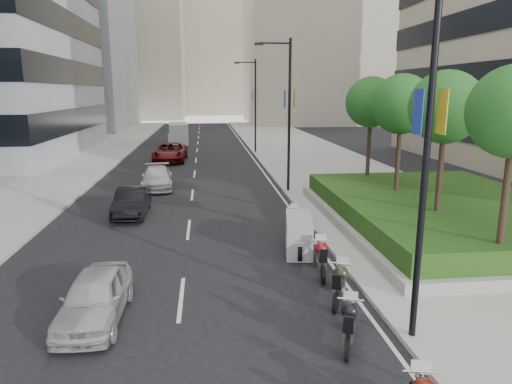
{
  "coord_description": "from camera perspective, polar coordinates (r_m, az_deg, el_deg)",
  "views": [
    {
      "loc": [
        -0.69,
        -8.75,
        6.05
      ],
      "look_at": [
        1.36,
        9.37,
        2.0
      ],
      "focal_mm": 32.0,
      "sensor_mm": 36.0,
      "label": 1
    }
  ],
  "objects": [
    {
      "name": "planter",
      "position": [
        22.33,
        22.47,
        -3.25
      ],
      "size": [
        10.0,
        14.0,
        0.4
      ],
      "primitive_type": "cube",
      "color": "#99968E",
      "rests_on": "sidewalk_right"
    },
    {
      "name": "motorcycle_2",
      "position": [
        11.74,
        11.55,
        -15.85
      ],
      "size": [
        0.88,
        1.88,
        0.98
      ],
      "rotation": [
        0.0,
        0.0,
        1.22
      ],
      "color": "black",
      "rests_on": "ground"
    },
    {
      "name": "motorcycle_5",
      "position": [
        17.48,
        5.36,
        -5.33
      ],
      "size": [
        1.3,
        2.46,
        1.42
      ],
      "rotation": [
        0.0,
        0.0,
        1.41
      ],
      "color": "black",
      "rests_on": "ground"
    },
    {
      "name": "tree_1",
      "position": [
        19.12,
        22.64,
        9.7
      ],
      "size": [
        2.8,
        2.8,
        6.3
      ],
      "color": "#332319",
      "rests_on": "planter"
    },
    {
      "name": "sidewalk_right",
      "position": [
        40.39,
        7.54,
        3.91
      ],
      "size": [
        10.0,
        100.0,
        0.15
      ],
      "primitive_type": "cube",
      "color": "#9E9B93",
      "rests_on": "ground"
    },
    {
      "name": "lane_centre",
      "position": [
        39.23,
        -7.55,
        3.55
      ],
      "size": [
        0.12,
        100.0,
        0.01
      ],
      "primitive_type": "cube",
      "color": "silver",
      "rests_on": "ground"
    },
    {
      "name": "building_cream_right",
      "position": [
        92.38,
        8.34,
        19.83
      ],
      "size": [
        28.0,
        24.0,
        36.0
      ],
      "primitive_type": "cube",
      "color": "#B7AD93",
      "rests_on": "ground"
    },
    {
      "name": "car_c",
      "position": [
        29.62,
        -12.27,
        1.77
      ],
      "size": [
        2.23,
        4.75,
        1.34
      ],
      "primitive_type": "imported",
      "rotation": [
        0.0,
        0.0,
        0.08
      ],
      "color": "silver",
      "rests_on": "ground"
    },
    {
      "name": "motorcycle_6",
      "position": [
        19.91,
        4.74,
        -3.6
      ],
      "size": [
        0.72,
        1.99,
        1.0
      ],
      "rotation": [
        0.0,
        0.0,
        1.35
      ],
      "color": "black",
      "rests_on": "ground"
    },
    {
      "name": "building_grey_far",
      "position": [
        82.62,
        -23.98,
        17.72
      ],
      "size": [
        22.0,
        26.0,
        30.0
      ],
      "primitive_type": "cube",
      "color": "gray",
      "rests_on": "ground"
    },
    {
      "name": "tree_2",
      "position": [
        22.71,
        17.74,
        10.36
      ],
      "size": [
        2.8,
        2.8,
        6.3
      ],
      "color": "#332319",
      "rests_on": "planter"
    },
    {
      "name": "lamp_post_0",
      "position": [
        10.93,
        19.97,
        6.6
      ],
      "size": [
        2.34,
        0.45,
        9.0
      ],
      "color": "black",
      "rests_on": "ground"
    },
    {
      "name": "building_cream_centre",
      "position": [
        129.43,
        -5.48,
        18.21
      ],
      "size": [
        30.0,
        24.0,
        38.0
      ],
      "primitive_type": "cube",
      "color": "#B7AD93",
      "rests_on": "ground"
    },
    {
      "name": "hedge",
      "position": [
        22.18,
        22.6,
        -1.75
      ],
      "size": [
        9.4,
        13.4,
        0.8
      ],
      "primitive_type": "cube",
      "color": "#153E11",
      "rests_on": "planter"
    },
    {
      "name": "sidewalk_left",
      "position": [
        40.81,
        -22.48,
        3.15
      ],
      "size": [
        8.0,
        100.0,
        0.15
      ],
      "primitive_type": "cube",
      "color": "#9E9B93",
      "rests_on": "ground"
    },
    {
      "name": "motorcycle_4",
      "position": [
        15.61,
        8.2,
        -8.2
      ],
      "size": [
        0.7,
        2.1,
        1.05
      ],
      "rotation": [
        0.0,
        0.0,
        1.39
      ],
      "color": "black",
      "rests_on": "ground"
    },
    {
      "name": "car_d",
      "position": [
        40.76,
        -10.68,
        4.91
      ],
      "size": [
        2.88,
        5.86,
        1.6
      ],
      "primitive_type": "imported",
      "rotation": [
        0.0,
        0.0,
        -0.04
      ],
      "color": "#580A0B",
      "rests_on": "ground"
    },
    {
      "name": "ground",
      "position": [
        10.67,
        -1.72,
        -22.05
      ],
      "size": [
        160.0,
        160.0,
        0.0
      ],
      "primitive_type": "plane",
      "color": "black",
      "rests_on": "ground"
    },
    {
      "name": "building_cream_left",
      "position": [
        110.67,
        -16.19,
        17.73
      ],
      "size": [
        26.0,
        24.0,
        34.0
      ],
      "primitive_type": "cube",
      "color": "#B7AD93",
      "rests_on": "ground"
    },
    {
      "name": "lamp_post_1",
      "position": [
        27.21,
        3.87,
        10.42
      ],
      "size": [
        2.34,
        0.45,
        9.0
      ],
      "color": "black",
      "rests_on": "ground"
    },
    {
      "name": "tree_3",
      "position": [
        26.41,
        14.18,
        10.79
      ],
      "size": [
        2.8,
        2.8,
        6.3
      ],
      "color": "#332319",
      "rests_on": "planter"
    },
    {
      "name": "car_b",
      "position": [
        23.44,
        -15.24,
        -1.17
      ],
      "size": [
        1.45,
        4.15,
        1.37
      ],
      "primitive_type": "imported",
      "rotation": [
        0.0,
        0.0,
        -0.0
      ],
      "color": "black",
      "rests_on": "ground"
    },
    {
      "name": "lane_edge",
      "position": [
        39.47,
        0.03,
        3.71
      ],
      "size": [
        0.12,
        100.0,
        0.01
      ],
      "primitive_type": "cube",
      "color": "silver",
      "rests_on": "ground"
    },
    {
      "name": "lamp_post_2",
      "position": [
        45.03,
        -0.27,
        11.27
      ],
      "size": [
        2.34,
        0.45,
        9.0
      ],
      "color": "black",
      "rests_on": "ground"
    },
    {
      "name": "motorcycle_3",
      "position": [
        13.81,
        10.41,
        -11.21
      ],
      "size": [
        1.0,
        1.89,
        1.01
      ],
      "rotation": [
        0.0,
        0.0,
        1.14
      ],
      "color": "black",
      "rests_on": "ground"
    },
    {
      "name": "delivery_van",
      "position": [
        54.58,
        -9.69,
        7.14
      ],
      "size": [
        2.53,
        5.73,
        2.34
      ],
      "rotation": [
        0.0,
        0.0,
        0.07
      ],
      "color": "#AEAEB0",
      "rests_on": "ground"
    },
    {
      "name": "car_a",
      "position": [
        13.25,
        -19.48,
        -12.26
      ],
      "size": [
        1.63,
        3.89,
        1.32
      ],
      "primitive_type": "imported",
      "rotation": [
        0.0,
        0.0,
        -0.02
      ],
      "color": "#ADADAF",
      "rests_on": "ground"
    }
  ]
}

